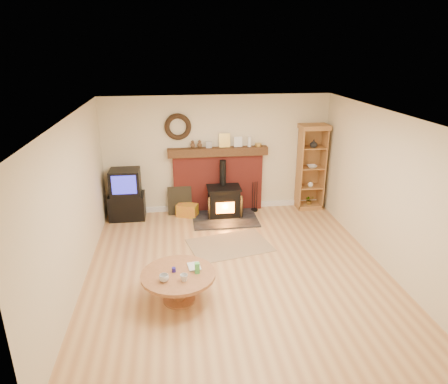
{
  "coord_description": "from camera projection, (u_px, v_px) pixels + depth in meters",
  "views": [
    {
      "loc": [
        -0.99,
        -5.81,
        3.57
      ],
      "look_at": [
        -0.08,
        1.0,
        1.05
      ],
      "focal_mm": 32.0,
      "sensor_mm": 36.0,
      "label": 1
    }
  ],
  "objects": [
    {
      "name": "ground",
      "position": [
        237.0,
        270.0,
        6.76
      ],
      "size": [
        5.5,
        5.5,
        0.0
      ],
      "primitive_type": "plane",
      "color": "#B57C4B",
      "rests_on": "ground"
    },
    {
      "name": "tv_unit",
      "position": [
        126.0,
        195.0,
        8.62
      ],
      "size": [
        0.76,
        0.55,
        1.11
      ],
      "color": "black",
      "rests_on": "ground"
    },
    {
      "name": "chimney_breast",
      "position": [
        218.0,
        177.0,
        8.97
      ],
      "size": [
        2.2,
        0.22,
        1.78
      ],
      "color": "maroon",
      "rests_on": "ground"
    },
    {
      "name": "firelog_box",
      "position": [
        187.0,
        210.0,
        8.86
      ],
      "size": [
        0.52,
        0.43,
        0.28
      ],
      "primitive_type": "cube",
      "rotation": [
        0.0,
        0.0,
        -0.4
      ],
      "color": "#DEE607",
      "rests_on": "ground"
    },
    {
      "name": "fire_tools",
      "position": [
        254.0,
        205.0,
        9.14
      ],
      "size": [
        0.16,
        0.16,
        0.7
      ],
      "color": "black",
      "rests_on": "ground"
    },
    {
      "name": "leaning_painting",
      "position": [
        180.0,
        201.0,
        8.91
      ],
      "size": [
        0.53,
        0.14,
        0.63
      ],
      "primitive_type": "cube",
      "rotation": [
        -0.17,
        0.0,
        0.0
      ],
      "color": "black",
      "rests_on": "ground"
    },
    {
      "name": "room_shell",
      "position": [
        236.0,
        172.0,
        6.25
      ],
      "size": [
        5.02,
        5.52,
        2.61
      ],
      "color": "beige",
      "rests_on": "ground"
    },
    {
      "name": "wood_stove",
      "position": [
        224.0,
        203.0,
        8.77
      ],
      "size": [
        1.4,
        1.0,
        1.24
      ],
      "color": "black",
      "rests_on": "ground"
    },
    {
      "name": "coffee_table",
      "position": [
        178.0,
        279.0,
        5.82
      ],
      "size": [
        1.09,
        1.09,
        0.62
      ],
      "color": "brown",
      "rests_on": "ground"
    },
    {
      "name": "area_rug",
      "position": [
        230.0,
        245.0,
        7.59
      ],
      "size": [
        1.67,
        1.32,
        0.01
      ],
      "primitive_type": "cube",
      "rotation": [
        0.0,
        0.0,
        0.22
      ],
      "color": "brown",
      "rests_on": "ground"
    },
    {
      "name": "curio_cabinet",
      "position": [
        311.0,
        167.0,
        9.06
      ],
      "size": [
        0.63,
        0.45,
        1.96
      ],
      "color": "#9C6133",
      "rests_on": "ground"
    }
  ]
}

